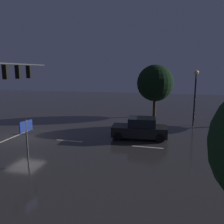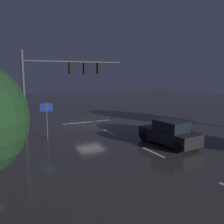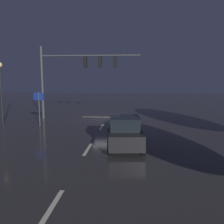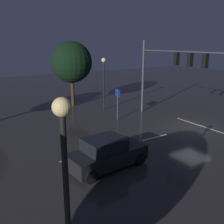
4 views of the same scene
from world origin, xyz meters
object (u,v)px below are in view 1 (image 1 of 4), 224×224
route_sign (26,133)px  car_approaching (140,129)px  tree_left_far (155,83)px  street_lamp_left_kerb (195,88)px

route_sign → car_approaching: bearing=142.5°
route_sign → tree_left_far: size_ratio=0.45×
car_approaching → tree_left_far: 10.01m
tree_left_far → route_sign: bearing=-19.5°
street_lamp_left_kerb → tree_left_far: tree_left_far is taller
car_approaching → street_lamp_left_kerb: bearing=141.2°
car_approaching → tree_left_far: size_ratio=0.74×
car_approaching → tree_left_far: bearing=177.1°
street_lamp_left_kerb → route_sign: 16.13m
street_lamp_left_kerb → tree_left_far: bearing=-133.5°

